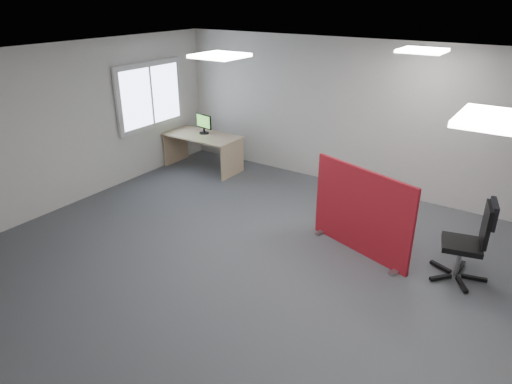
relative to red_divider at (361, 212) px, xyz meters
The scene contains 10 objects.
floor 1.44m from the red_divider, 103.42° to the right, with size 9.00×9.00×0.00m, color #4C4E53.
ceiling 2.46m from the red_divider, 103.42° to the right, with size 9.00×7.00×0.02m, color white.
wall_back 2.37m from the red_divider, 97.69° to the left, with size 9.00×0.02×2.70m, color silver.
wall_left 5.02m from the red_divider, 165.24° to the right, with size 0.02×7.00×2.70m, color silver.
window 4.88m from the red_divider, behind, with size 0.06×1.70×1.30m.
ceiling_lights 2.14m from the red_divider, 86.98° to the right, with size 4.10×4.10×0.04m.
red_divider is the anchor object (origin of this frame).
second_desk 4.21m from the red_divider, 160.92° to the left, with size 1.58×0.79×0.73m.
monitor_second 4.28m from the red_divider, 160.28° to the left, with size 0.44×0.20×0.40m.
office_chair 1.43m from the red_divider, ahead, with size 0.73×0.72×1.11m.
Camera 1 is at (2.24, -4.25, 3.43)m, focal length 32.00 mm.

